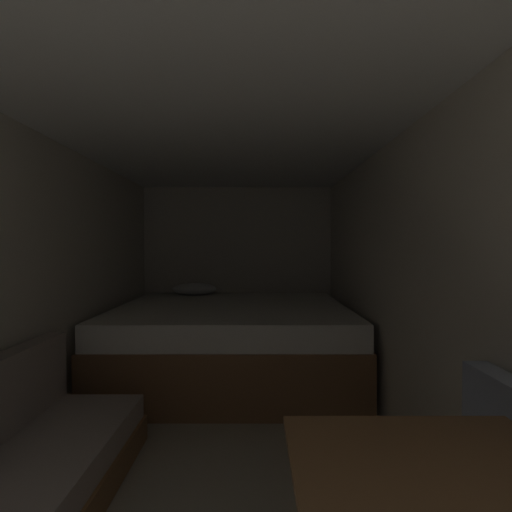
{
  "coord_description": "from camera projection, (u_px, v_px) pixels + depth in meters",
  "views": [
    {
      "loc": [
        0.24,
        -0.5,
        1.34
      ],
      "look_at": [
        0.24,
        2.5,
        1.26
      ],
      "focal_mm": 27.44,
      "sensor_mm": 36.0,
      "label": 1
    }
  ],
  "objects": [
    {
      "name": "wall_left",
      "position": [
        24.0,
        292.0,
        2.48
      ],
      "size": [
        0.05,
        5.16,
        2.1
      ],
      "primitive_type": "cube",
      "color": "beige",
      "rests_on": "ground"
    },
    {
      "name": "wall_back",
      "position": [
        237.0,
        268.0,
        5.08
      ],
      "size": [
        2.52,
        0.05,
        2.1
      ],
      "primitive_type": "cube",
      "color": "beige",
      "rests_on": "ground"
    },
    {
      "name": "ground_plane",
      "position": [
        219.0,
        455.0,
        2.51
      ],
      "size": [
        7.16,
        7.16,
        0.0
      ],
      "primitive_type": "plane",
      "color": "#A39984"
    },
    {
      "name": "ceiling_slab",
      "position": [
        218.0,
        122.0,
        2.45
      ],
      "size": [
        2.52,
        5.16,
        0.05
      ],
      "primitive_type": "cube",
      "color": "white",
      "rests_on": "wall_left"
    },
    {
      "name": "bed",
      "position": [
        232.0,
        341.0,
        3.99
      ],
      "size": [
        2.3,
        2.09,
        0.89
      ],
      "color": "brown",
      "rests_on": "ground"
    },
    {
      "name": "dinette_table",
      "position": [
        445.0,
        506.0,
        1.02
      ],
      "size": [
        0.8,
        0.64,
        0.76
      ],
      "color": "brown",
      "rests_on": "ground"
    },
    {
      "name": "wall_right",
      "position": [
        412.0,
        292.0,
        2.48
      ],
      "size": [
        0.05,
        5.16,
        2.1
      ],
      "primitive_type": "cube",
      "color": "beige",
      "rests_on": "ground"
    }
  ]
}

